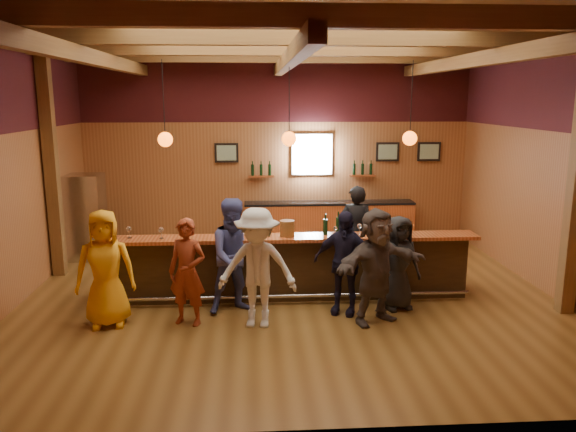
{
  "coord_description": "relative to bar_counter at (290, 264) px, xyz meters",
  "views": [
    {
      "loc": [
        -0.61,
        -9.18,
        3.36
      ],
      "look_at": [
        0.0,
        0.3,
        1.35
      ],
      "focal_mm": 35.0,
      "sensor_mm": 36.0,
      "label": 1
    }
  ],
  "objects": [
    {
      "name": "room",
      "position": [
        -0.02,
        -0.09,
        2.69
      ],
      "size": [
        9.04,
        9.0,
        4.52
      ],
      "color": "brown",
      "rests_on": "ground"
    },
    {
      "name": "bar_counter",
      "position": [
        0.0,
        0.0,
        0.0
      ],
      "size": [
        6.3,
        1.07,
        1.11
      ],
      "color": "black",
      "rests_on": "ground"
    },
    {
      "name": "back_bar_cabinet",
      "position": [
        1.18,
        3.57,
        -0.05
      ],
      "size": [
        4.0,
        0.52,
        0.95
      ],
      "color": "#99401B",
      "rests_on": "ground"
    },
    {
      "name": "window",
      "position": [
        0.78,
        3.8,
        1.53
      ],
      "size": [
        0.95,
        0.09,
        0.95
      ],
      "color": "silver",
      "rests_on": "room"
    },
    {
      "name": "framed_pictures",
      "position": [
        1.65,
        3.79,
        1.58
      ],
      "size": [
        5.35,
        0.05,
        0.45
      ],
      "color": "black",
      "rests_on": "room"
    },
    {
      "name": "wine_shelves",
      "position": [
        0.78,
        3.73,
        1.1
      ],
      "size": [
        3.0,
        0.18,
        0.3
      ],
      "color": "#99401B",
      "rests_on": "room"
    },
    {
      "name": "pendant_lights",
      "position": [
        -0.02,
        -0.15,
        2.19
      ],
      "size": [
        4.24,
        0.24,
        1.37
      ],
      "color": "black",
      "rests_on": "room"
    },
    {
      "name": "stainless_fridge",
      "position": [
        -4.12,
        2.45,
        0.38
      ],
      "size": [
        0.7,
        0.7,
        1.8
      ],
      "primitive_type": "cube",
      "color": "silver",
      "rests_on": "ground"
    },
    {
      "name": "customer_orange",
      "position": [
        -2.82,
        -1.23,
        0.36
      ],
      "size": [
        0.94,
        0.68,
        1.77
      ],
      "primitive_type": "imported",
      "rotation": [
        0.0,
        0.0,
        0.15
      ],
      "color": "orange",
      "rests_on": "ground"
    },
    {
      "name": "customer_redvest",
      "position": [
        -1.61,
        -1.25,
        0.29
      ],
      "size": [
        0.69,
        0.57,
        1.63
      ],
      "primitive_type": "imported",
      "rotation": [
        0.0,
        0.0,
        -0.36
      ],
      "color": "maroon",
      "rests_on": "ground"
    },
    {
      "name": "customer_denim",
      "position": [
        -0.9,
        -0.8,
        0.4
      ],
      "size": [
        1.06,
        0.93,
        1.84
      ],
      "primitive_type": "imported",
      "rotation": [
        0.0,
        0.0,
        0.31
      ],
      "color": "#494F92",
      "rests_on": "ground"
    },
    {
      "name": "customer_white",
      "position": [
        -0.57,
        -1.4,
        0.38
      ],
      "size": [
        1.26,
        0.85,
        1.8
      ],
      "primitive_type": "imported",
      "rotation": [
        0.0,
        0.0,
        -0.17
      ],
      "color": "silver",
      "rests_on": "ground"
    },
    {
      "name": "customer_navy",
      "position": [
        0.79,
        -0.97,
        0.31
      ],
      "size": [
        1.05,
        0.75,
        1.66
      ],
      "primitive_type": "imported",
      "rotation": [
        0.0,
        0.0,
        -0.4
      ],
      "color": "black",
      "rests_on": "ground"
    },
    {
      "name": "customer_brown",
      "position": [
        1.21,
        -1.37,
        0.36
      ],
      "size": [
        1.7,
        1.21,
        1.77
      ],
      "primitive_type": "imported",
      "rotation": [
        0.0,
        0.0,
        0.47
      ],
      "color": "#4E433F",
      "rests_on": "ground"
    },
    {
      "name": "customer_dark",
      "position": [
        1.7,
        -0.82,
        0.24
      ],
      "size": [
        0.85,
        0.67,
        1.53
      ],
      "primitive_type": "imported",
      "rotation": [
        0.0,
        0.0,
        0.28
      ],
      "color": "black",
      "rests_on": "ground"
    },
    {
      "name": "bartender",
      "position": [
        1.31,
        0.84,
        0.36
      ],
      "size": [
        0.71,
        0.53,
        1.76
      ],
      "primitive_type": "imported",
      "rotation": [
        0.0,
        0.0,
        2.97
      ],
      "color": "black",
      "rests_on": "ground"
    },
    {
      "name": "ice_bucket",
      "position": [
        -0.06,
        -0.33,
        0.72
      ],
      "size": [
        0.24,
        0.24,
        0.26
      ],
      "primitive_type": "cylinder",
      "color": "brown",
      "rests_on": "bar_counter"
    },
    {
      "name": "bottle_a",
      "position": [
        0.58,
        -0.25,
        0.73
      ],
      "size": [
        0.08,
        0.08,
        0.35
      ],
      "color": "black",
      "rests_on": "bar_counter"
    },
    {
      "name": "bottle_b",
      "position": [
        0.81,
        -0.2,
        0.74
      ],
      "size": [
        0.08,
        0.08,
        0.38
      ],
      "color": "black",
      "rests_on": "bar_counter"
    },
    {
      "name": "glass_a",
      "position": [
        -2.65,
        -0.28,
        0.73
      ],
      "size": [
        0.09,
        0.09,
        0.2
      ],
      "color": "silver",
      "rests_on": "bar_counter"
    },
    {
      "name": "glass_b",
      "position": [
        -2.12,
        -0.35,
        0.72
      ],
      "size": [
        0.08,
        0.08,
        0.19
      ],
      "color": "silver",
      "rests_on": "bar_counter"
    },
    {
      "name": "glass_c",
      "position": [
        -1.76,
        -0.3,
        0.72
      ],
      "size": [
        0.08,
        0.08,
        0.18
      ],
      "color": "silver",
      "rests_on": "bar_counter"
    },
    {
      "name": "glass_d",
      "position": [
        -1.06,
        -0.4,
        0.7
      ],
      "size": [
        0.07,
        0.07,
        0.16
      ],
      "color": "silver",
      "rests_on": "bar_counter"
    },
    {
      "name": "glass_e",
      "position": [
        -0.53,
        -0.34,
        0.71
      ],
      "size": [
        0.08,
        0.08,
        0.17
      ],
      "color": "silver",
      "rests_on": "bar_counter"
    },
    {
      "name": "glass_f",
      "position": [
        0.73,
        -0.38,
        0.71
      ],
      "size": [
        0.08,
        0.08,
        0.17
      ],
      "color": "silver",
      "rests_on": "bar_counter"
    },
    {
      "name": "glass_g",
      "position": [
        1.15,
        -0.32,
        0.73
      ],
      "size": [
        0.09,
        0.09,
        0.19
      ],
      "color": "silver",
      "rests_on": "bar_counter"
    },
    {
      "name": "glass_h",
      "position": [
        1.88,
        -0.37,
        0.71
      ],
      "size": [
        0.08,
        0.08,
        0.18
      ],
      "color": "silver",
      "rests_on": "bar_counter"
    }
  ]
}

